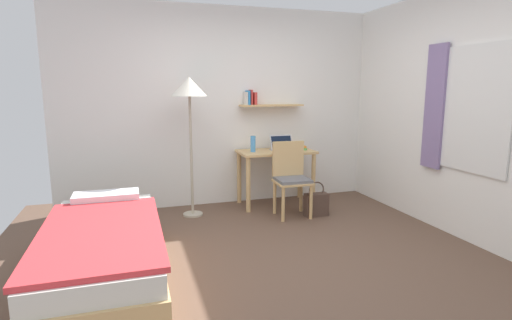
% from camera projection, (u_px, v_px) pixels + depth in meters
% --- Properties ---
extents(ground_plane, '(5.28, 5.28, 0.00)m').
position_uv_depth(ground_plane, '(280.00, 260.00, 3.69)').
color(ground_plane, brown).
extents(wall_back, '(4.40, 0.27, 2.60)m').
position_uv_depth(wall_back, '(227.00, 107.00, 5.36)').
color(wall_back, white).
rests_on(wall_back, ground_plane).
extents(wall_right, '(0.10, 4.40, 2.60)m').
position_uv_depth(wall_right, '(468.00, 113.00, 4.06)').
color(wall_right, white).
rests_on(wall_right, ground_plane).
extents(bed, '(0.90, 2.04, 0.54)m').
position_uv_depth(bed, '(104.00, 252.00, 3.27)').
color(bed, tan).
rests_on(bed, ground_plane).
extents(desk, '(0.99, 0.54, 0.74)m').
position_uv_depth(desk, '(276.00, 161.00, 5.36)').
color(desk, tan).
rests_on(desk, ground_plane).
extents(desk_chair, '(0.44, 0.40, 0.91)m').
position_uv_depth(desk_chair, '(291.00, 176.00, 4.92)').
color(desk_chair, tan).
rests_on(desk_chair, ground_plane).
extents(standing_lamp, '(0.43, 0.43, 1.68)m').
position_uv_depth(standing_lamp, '(189.00, 93.00, 4.72)').
color(standing_lamp, '#B2A893').
rests_on(standing_lamp, ground_plane).
extents(laptop, '(0.32, 0.22, 0.20)m').
position_uv_depth(laptop, '(282.00, 146.00, 5.39)').
color(laptop, '#B7BABF').
rests_on(laptop, desk).
extents(water_bottle, '(0.07, 0.07, 0.21)m').
position_uv_depth(water_bottle, '(253.00, 144.00, 5.21)').
color(water_bottle, '#4C99DB').
rests_on(water_bottle, desk).
extents(book_stack, '(0.17, 0.21, 0.06)m').
position_uv_depth(book_stack, '(299.00, 147.00, 5.42)').
color(book_stack, '#4CA856').
rests_on(book_stack, desk).
extents(handbag, '(0.29, 0.13, 0.43)m').
position_uv_depth(handbag, '(316.00, 204.00, 4.94)').
color(handbag, '#4C382D').
rests_on(handbag, ground_plane).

